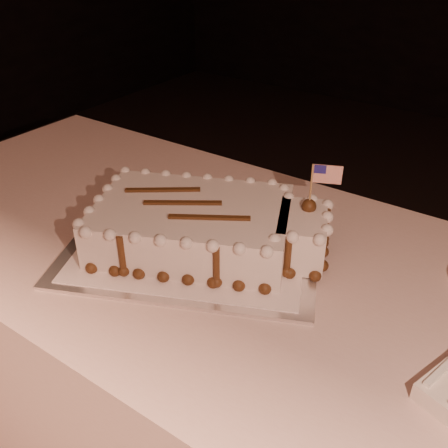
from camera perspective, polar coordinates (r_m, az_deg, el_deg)
The scene contains 4 objects.
banquet_table at distance 1.23m, azimuth 11.46°, elevation -21.99°, with size 2.40×0.80×0.75m, color beige.
cake_board at distance 1.07m, azimuth -3.53°, elevation -2.50°, with size 0.53×0.39×0.01m, color silver.
doily at distance 1.07m, azimuth -3.54°, elevation -2.28°, with size 0.47×0.36×0.00m, color white.
sheet_cake at distance 1.03m, azimuth -2.12°, elevation -0.22°, with size 0.52×0.40×0.20m.
Camera 1 is at (0.22, -0.11, 1.35)m, focal length 40.00 mm.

